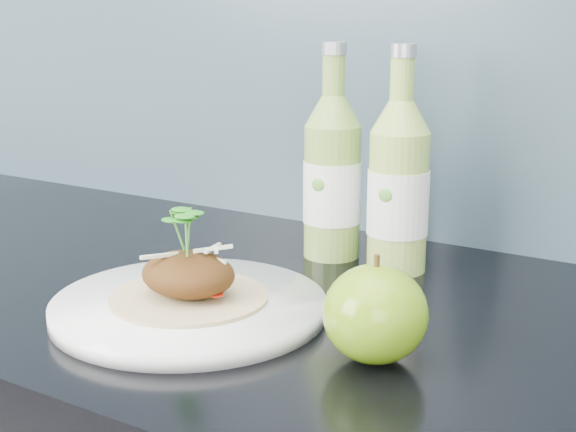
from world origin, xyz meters
name	(u,v)px	position (x,y,z in m)	size (l,w,h in m)	color
dinner_plate	(189,306)	(-0.10, 1.60, 0.91)	(0.32, 0.32, 0.02)	white
pork_taco	(188,272)	(-0.10, 1.60, 0.94)	(0.16, 0.16, 0.10)	tan
green_apple	(375,314)	(0.11, 1.60, 0.94)	(0.11, 0.11, 0.10)	#54890F
cider_bottle_left	(332,178)	(-0.07, 1.85, 1.00)	(0.08, 0.08, 0.26)	#7FA545
cider_bottle_right	(398,187)	(0.02, 1.84, 1.00)	(0.09, 0.09, 0.26)	#9BC050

